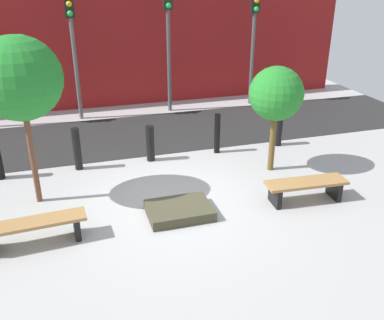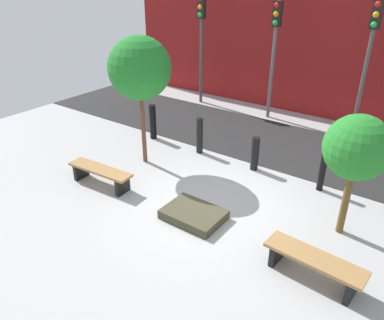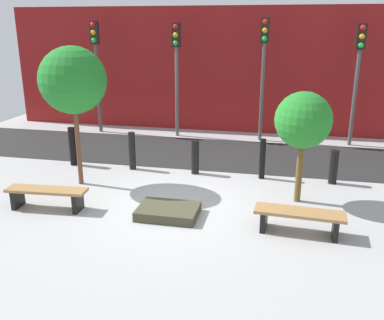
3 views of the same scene
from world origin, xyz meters
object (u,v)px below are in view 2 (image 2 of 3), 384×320
object	(u,v)px
tree_behind_left_bench	(140,69)
tree_behind_right_bench	(357,148)
bollard_left	(200,136)
bollard_right	(322,170)
bench_right	(314,263)
traffic_light_mid_east	(370,47)
bollard_far_left	(153,122)
traffic_light_mid_west	(275,40)
planter_bed	(194,214)
traffic_light_west	(201,31)
bench_left	(101,173)
bollard_center	(255,154)

from	to	relation	value
tree_behind_left_bench	tree_behind_right_bench	xyz separation A→B (m)	(5.24, 0.00, -0.71)
bollard_left	bollard_right	world-z (taller)	bollard_right
bench_right	traffic_light_mid_east	bearing A→B (deg)	103.57
bollard_far_left	traffic_light_mid_east	distance (m)	6.64
bollard_left	traffic_light_mid_east	xyz separation A→B (m)	(3.21, 3.83, 2.23)
bollard_left	traffic_light_mid_west	bearing A→B (deg)	85.67
planter_bed	traffic_light_mid_east	world-z (taller)	traffic_light_mid_east
traffic_light_mid_west	bollard_far_left	bearing A→B (deg)	-118.02
bollard_right	traffic_light_mid_east	distance (m)	4.44
bollard_far_left	traffic_light_mid_east	xyz separation A→B (m)	(4.96, 3.83, 2.21)
tree_behind_right_bench	traffic_light_west	xyz separation A→B (m)	(-7.00, 5.18, 0.85)
bench_left	bench_right	distance (m)	5.24
planter_bed	traffic_light_mid_west	world-z (taller)	traffic_light_mid_west
planter_bed	bollard_right	distance (m)	3.26
planter_bed	bollard_far_left	bearing A→B (deg)	142.20
traffic_light_west	bench_right	bearing A→B (deg)	-43.95
traffic_light_mid_west	traffic_light_mid_east	world-z (taller)	traffic_light_mid_east
tree_behind_left_bench	traffic_light_west	bearing A→B (deg)	108.75
bench_left	traffic_light_mid_east	size ratio (longest dim) A/B	0.44
traffic_light_mid_east	bollard_center	bearing A→B (deg)	-110.84
bollard_left	traffic_light_mid_east	size ratio (longest dim) A/B	0.26
traffic_light_mid_east	planter_bed	bearing A→B (deg)	-102.57
tree_behind_left_bench	bollard_far_left	bearing A→B (deg)	123.16
bollard_far_left	bollard_center	distance (m)	3.50
traffic_light_west	traffic_light_mid_west	xyz separation A→B (m)	(2.92, -0.00, -0.04)
bollard_right	traffic_light_mid_west	xyz separation A→B (m)	(-3.21, 3.83, 2.13)
bench_left	tree_behind_right_bench	distance (m)	5.67
traffic_light_mid_east	bench_left	bearing A→B (deg)	-121.16
planter_bed	traffic_light_mid_east	xyz separation A→B (m)	(1.46, 6.55, 2.65)
traffic_light_west	traffic_light_mid_west	size ratio (longest dim) A/B	1.02
planter_bed	bollard_right	xyz separation A→B (m)	(1.75, 2.71, 0.42)
bench_right	planter_bed	xyz separation A→B (m)	(-2.62, 0.20, -0.22)
bollard_left	traffic_light_west	bearing A→B (deg)	124.44
bench_right	bollard_far_left	bearing A→B (deg)	158.34
tree_behind_left_bench	bollard_center	xyz separation A→B (m)	(2.62, 1.34, -2.09)
bench_right	bollard_center	distance (m)	3.92
tree_behind_left_bench	traffic_light_west	xyz separation A→B (m)	(-1.76, 5.18, 0.15)
planter_bed	traffic_light_west	size ratio (longest dim) A/B	0.31
bollard_left	bench_left	bearing A→B (deg)	-106.65
bench_right	traffic_light_west	xyz separation A→B (m)	(-7.00, 6.75, 2.37)
bench_left	tree_behind_left_bench	bearing A→B (deg)	86.20
bollard_far_left	bollard_left	distance (m)	1.75
planter_bed	traffic_light_mid_east	size ratio (longest dim) A/B	0.31
bollard_left	bollard_center	size ratio (longest dim) A/B	1.15
bench_left	traffic_light_west	size ratio (longest dim) A/B	0.45
bench_right	tree_behind_right_bench	size ratio (longest dim) A/B	0.69
traffic_light_west	traffic_light_mid_east	size ratio (longest dim) A/B	0.98
bollard_far_left	bench_left	bearing A→B (deg)	-73.24
bollard_right	traffic_light_mid_west	world-z (taller)	traffic_light_mid_west
tree_behind_left_bench	traffic_light_west	distance (m)	5.47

